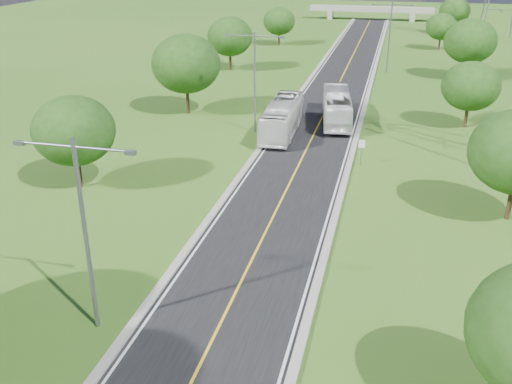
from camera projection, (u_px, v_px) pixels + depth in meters
ground at (331, 100)px, 70.22m from camera, size 260.00×260.00×0.00m
road at (337, 88)px, 75.54m from camera, size 8.00×150.00×0.06m
curb_left at (305, 86)px, 76.44m from camera, size 0.50×150.00×0.22m
curb_right at (369, 89)px, 74.58m from camera, size 0.50×150.00×0.22m
speed_limit_sign at (362, 148)px, 48.87m from camera, size 0.55×0.09×2.40m
overpass at (371, 10)px, 140.34m from camera, size 30.00×3.00×3.20m
streetlight_near_left at (84, 221)px, 26.48m from camera, size 5.90×0.25×10.00m
streetlight_mid_left at (255, 74)px, 55.81m from camera, size 5.90×0.25×10.00m
streetlight_far_right at (390, 31)px, 82.51m from camera, size 5.90×0.25×10.00m
tree_lb at (74, 131)px, 43.41m from camera, size 6.30×6.30×7.33m
tree_lc at (186, 64)px, 62.37m from camera, size 7.56×7.56×8.79m
tree_ld at (230, 36)px, 84.38m from camera, size 6.72×6.72×7.82m
tree_le at (279, 21)px, 105.41m from camera, size 5.88×5.88×6.84m
tree_rc at (471, 86)px, 58.08m from camera, size 5.88×5.88×6.84m
tree_rd at (470, 41)px, 78.60m from camera, size 7.14×7.14×8.30m
tree_re at (441, 27)px, 100.97m from camera, size 5.46×5.46×6.35m
tree_rf at (455, 11)px, 117.73m from camera, size 6.30×6.30×7.33m
bus_outbound at (337, 107)px, 60.75m from camera, size 4.36×12.02×3.27m
bus_inbound at (282, 117)px, 57.09m from camera, size 3.14×11.84×3.27m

